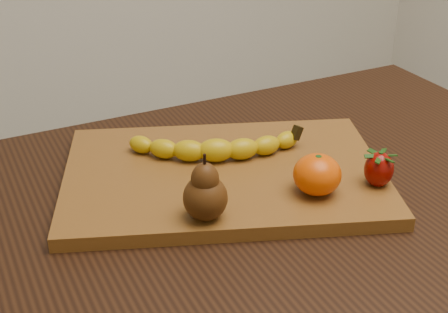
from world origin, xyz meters
name	(u,v)px	position (x,y,z in m)	size (l,w,h in m)	color
table	(271,254)	(0.00, 0.00, 0.66)	(1.00, 0.70, 0.76)	black
cutting_board	(224,175)	(-0.04, 0.07, 0.77)	(0.45, 0.30, 0.02)	brown
banana	(216,150)	(-0.04, 0.10, 0.80)	(0.22, 0.06, 0.03)	#CCAB09
pear	(205,187)	(-0.12, -0.03, 0.82)	(0.06, 0.06, 0.09)	#4B280C
mandarin	(317,174)	(0.04, -0.04, 0.81)	(0.06, 0.06, 0.05)	#E64D02
strawberry	(379,168)	(0.13, -0.06, 0.80)	(0.04, 0.04, 0.05)	#7E0903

